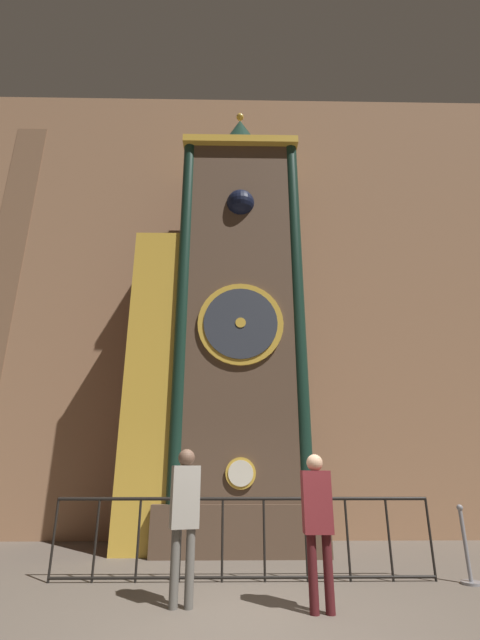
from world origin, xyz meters
The scene contains 7 objects.
ground_plane centered at (0.00, 0.00, 0.00)m, with size 28.00×28.00×0.00m, color brown.
cathedral_back_wall centered at (-0.09, 5.68, 6.43)m, with size 24.00×0.32×12.87m.
clock_tower centered at (-0.47, 4.15, 4.63)m, with size 4.10×1.79×10.93m.
railing_fence centered at (-0.13, 1.82, 0.63)m, with size 5.63×0.05×1.14m.
visitor_near centered at (-0.89, 0.59, 1.08)m, with size 0.39×0.30×1.78m.
visitor_far centered at (0.73, 0.35, 1.03)m, with size 0.34×0.22×1.71m.
stanchion_post centered at (3.10, 1.65, 0.34)m, with size 0.28×0.28×1.04m.
Camera 1 is at (-0.29, -5.22, 1.54)m, focal length 24.00 mm.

